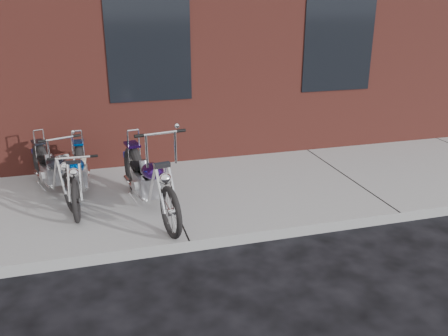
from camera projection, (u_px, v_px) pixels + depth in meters
name	position (u px, v px, depth m)	size (l,w,h in m)	color
ground	(190.00, 252.00, 5.88)	(120.00, 120.00, 0.00)	black
sidewalk	(169.00, 200.00, 7.21)	(22.00, 3.00, 0.15)	#A0A0A0
chopper_purple	(149.00, 183.00, 6.53)	(0.66, 2.30, 1.30)	black
chopper_blue	(78.00, 176.00, 6.93)	(0.50, 2.06, 0.89)	black
chopper_third	(54.00, 172.00, 7.06)	(0.81, 1.96, 1.04)	black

